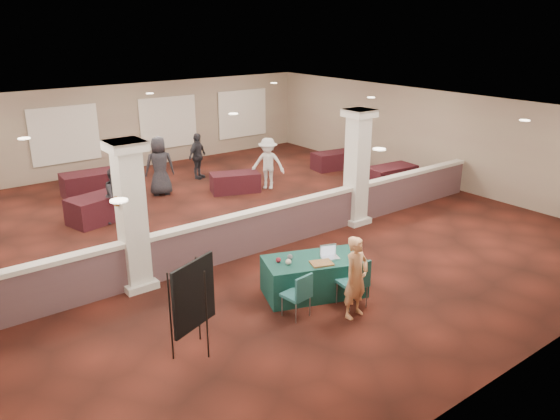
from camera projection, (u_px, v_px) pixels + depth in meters
ground at (237, 230)px, 14.90m from camera, size 16.00×16.00×0.00m
wall_back at (119, 128)px, 20.38m from camera, size 16.00×0.04×3.20m
wall_front at (518, 285)px, 8.36m from camera, size 16.00×0.04×3.20m
wall_right at (429, 136)px, 18.94m from camera, size 0.04×16.00×3.20m
ceiling at (233, 113)px, 13.84m from camera, size 16.00×16.00×0.02m
partition_wall at (269, 227)px, 13.59m from camera, size 15.60×0.28×1.10m
column_left at (131, 215)px, 11.24m from camera, size 0.72×0.72×3.20m
column_right at (357, 166)px, 14.95m from camera, size 0.72×0.72×3.20m
sconce_left at (117, 201)px, 10.96m from camera, size 0.12×0.12×0.18m
sconce_right at (143, 196)px, 11.27m from camera, size 0.12×0.12×0.18m
near_table at (314, 276)px, 11.36m from camera, size 2.29×1.68×0.79m
conf_chair_main at (355, 280)px, 10.74m from camera, size 0.57×0.58×1.03m
conf_chair_side at (299, 292)px, 10.38m from camera, size 0.51×0.51×0.92m
easel_board at (194, 296)px, 9.09m from camera, size 0.96×0.61×1.72m
woman at (356, 277)px, 10.36m from camera, size 0.64×0.47×1.64m
far_table_front_left at (102, 208)px, 15.54m from camera, size 2.03×1.36×0.75m
far_table_front_center at (235, 182)px, 18.13m from camera, size 1.77×1.29×0.65m
far_table_front_right at (391, 176)px, 18.72m from camera, size 1.81×1.02×0.71m
far_table_back_left at (103, 206)px, 15.77m from camera, size 1.76×0.99×0.68m
far_table_back_center at (93, 184)px, 17.77m from camera, size 1.96×1.08×0.77m
far_table_back_right at (333, 160)px, 20.91m from camera, size 1.71×1.04×0.65m
attendee_a at (116, 195)px, 15.29m from camera, size 0.85×0.64×1.57m
attendee_b at (268, 163)px, 18.33m from camera, size 1.13×1.16×1.73m
attendee_c at (197, 156)px, 19.50m from camera, size 1.07×0.86×1.65m
attendee_d at (160, 166)px, 17.64m from camera, size 1.06×0.77×1.93m
laptop_base at (330, 258)px, 11.26m from camera, size 0.42×0.36×0.02m
laptop_screen at (328, 250)px, 11.33m from camera, size 0.34×0.14×0.24m
screen_glow at (328, 250)px, 11.33m from camera, size 0.31×0.12×0.21m
knitting at (322, 263)px, 10.99m from camera, size 0.52×0.46×0.03m
yarn_cream at (288, 262)px, 10.95m from camera, size 0.12×0.12×0.12m
yarn_red at (278, 260)px, 11.05m from camera, size 0.11×0.11×0.11m
yarn_grey at (290, 257)px, 11.19m from camera, size 0.11×0.11×0.11m
scissors at (352, 260)px, 11.14m from camera, size 0.13×0.08×0.01m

